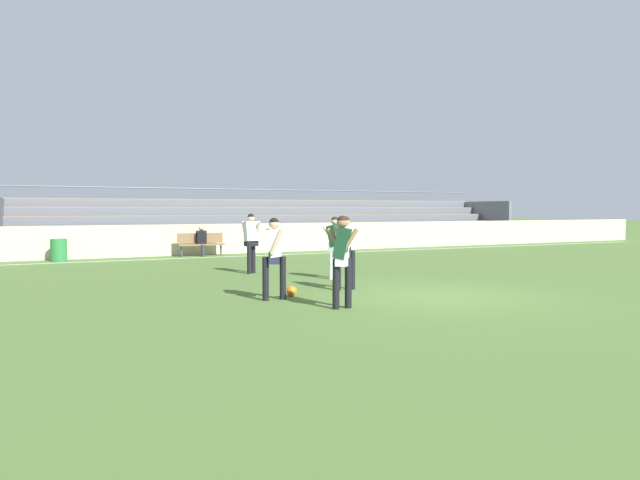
{
  "coord_description": "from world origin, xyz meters",
  "views": [
    {
      "loc": [
        -7.66,
        -9.8,
        1.84
      ],
      "look_at": [
        -1.3,
        3.15,
        1.07
      ],
      "focal_mm": 32.49,
      "sensor_mm": 36.0,
      "label": 1
    }
  ],
  "objects": [
    {
      "name": "ground_plane",
      "position": [
        0.0,
        0.0,
        0.0
      ],
      "size": [
        160.0,
        160.0,
        0.0
      ],
      "primitive_type": "plane",
      "color": "#4C6B30"
    },
    {
      "name": "field_line_sideline",
      "position": [
        0.0,
        11.81,
        0.0
      ],
      "size": [
        44.0,
        0.12,
        0.01
      ],
      "primitive_type": "cube",
      "color": "white",
      "rests_on": "ground"
    },
    {
      "name": "sideline_wall",
      "position": [
        0.0,
        13.24,
        0.62
      ],
      "size": [
        48.0,
        0.16,
        1.23
      ],
      "primitive_type": "cube",
      "color": "beige",
      "rests_on": "ground"
    },
    {
      "name": "bleacher_stand",
      "position": [
        3.41,
        16.13,
        1.24
      ],
      "size": [
        24.9,
        4.2,
        2.86
      ],
      "color": "#897051",
      "rests_on": "ground"
    },
    {
      "name": "bench_near_wall_gap",
      "position": [
        -1.88,
        12.58,
        0.55
      ],
      "size": [
        1.8,
        0.4,
        0.9
      ],
      "color": "olive",
      "rests_on": "ground"
    },
    {
      "name": "trash_bin",
      "position": [
        -6.97,
        12.52,
        0.4
      ],
      "size": [
        0.55,
        0.55,
        0.79
      ],
      "primitive_type": "cylinder",
      "color": "#2D7F3D",
      "rests_on": "ground"
    },
    {
      "name": "spectator_seated",
      "position": [
        -1.88,
        12.46,
        0.7
      ],
      "size": [
        0.36,
        0.42,
        1.21
      ],
      "color": "#2D2D38",
      "rests_on": "ground"
    },
    {
      "name": "player_white_trailing_run",
      "position": [
        -3.36,
        1.06,
        0.99
      ],
      "size": [
        0.5,
        0.6,
        1.67
      ],
      "color": "black",
      "rests_on": "ground"
    },
    {
      "name": "player_white_challenging",
      "position": [
        -1.35,
        1.72,
        1.0
      ],
      "size": [
        0.5,
        0.66,
        1.68
      ],
      "color": "black",
      "rests_on": "ground"
    },
    {
      "name": "player_white_pressing_high",
      "position": [
        -2.15,
        5.89,
        1.02
      ],
      "size": [
        0.45,
        0.46,
        1.71
      ],
      "color": "black",
      "rests_on": "ground"
    },
    {
      "name": "player_dark_on_ball",
      "position": [
        -2.6,
        -0.43,
        1.03
      ],
      "size": [
        0.49,
        0.64,
        1.72
      ],
      "color": "black",
      "rests_on": "ground"
    },
    {
      "name": "player_dark_overlapping",
      "position": [
        -0.61,
        3.67,
        0.98
      ],
      "size": [
        0.5,
        0.67,
        1.65
      ],
      "color": "white",
      "rests_on": "ground"
    },
    {
      "name": "soccer_ball",
      "position": [
        -2.85,
        1.36,
        0.11
      ],
      "size": [
        0.22,
        0.22,
        0.22
      ],
      "primitive_type": "sphere",
      "color": "orange",
      "rests_on": "ground"
    }
  ]
}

